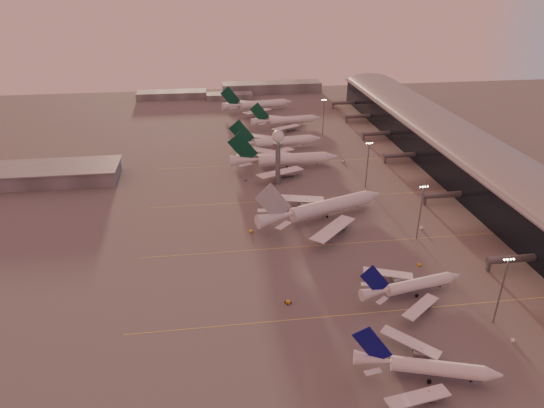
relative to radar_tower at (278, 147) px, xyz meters
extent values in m
plane|color=#5E5B5C|center=(-5.00, -120.00, -20.95)|extent=(700.00, 700.00, 0.00)
cube|color=#DBD04D|center=(25.00, -110.00, -20.94)|extent=(180.00, 0.25, 0.02)
cube|color=#DBD04D|center=(25.00, -65.00, -20.94)|extent=(180.00, 0.25, 0.02)
cube|color=#DBD04D|center=(25.00, -20.00, -20.94)|extent=(180.00, 0.25, 0.02)
cube|color=#DBD04D|center=(25.00, 30.00, -20.94)|extent=(180.00, 0.25, 0.02)
cube|color=black|center=(103.00, -10.00, -11.95)|extent=(36.00, 360.00, 18.00)
cylinder|color=slate|center=(103.00, -10.00, -2.95)|extent=(10.08, 360.00, 10.08)
cube|color=slate|center=(103.00, -10.00, -2.75)|extent=(40.00, 362.00, 0.80)
cylinder|color=slate|center=(77.00, -92.00, -16.45)|extent=(22.00, 2.80, 2.80)
cube|color=slate|center=(67.00, -92.00, -18.75)|extent=(1.20, 1.20, 4.40)
cylinder|color=slate|center=(77.00, -34.00, -16.45)|extent=(22.00, 2.80, 2.80)
cube|color=slate|center=(67.00, -34.00, -18.75)|extent=(1.20, 1.20, 4.40)
cylinder|color=slate|center=(77.00, 22.00, -16.45)|extent=(22.00, 2.80, 2.80)
cube|color=slate|center=(67.00, 22.00, -18.75)|extent=(1.20, 1.20, 4.40)
cylinder|color=slate|center=(77.00, 64.00, -16.45)|extent=(22.00, 2.80, 2.80)
cube|color=slate|center=(67.00, 64.00, -18.75)|extent=(1.20, 1.20, 4.40)
cylinder|color=slate|center=(77.00, 106.00, -16.45)|extent=(22.00, 2.80, 2.80)
cube|color=slate|center=(67.00, 106.00, -18.75)|extent=(1.20, 1.20, 4.40)
cylinder|color=slate|center=(77.00, 146.00, -16.45)|extent=(22.00, 2.80, 2.80)
cube|color=slate|center=(67.00, 146.00, -18.75)|extent=(1.20, 1.20, 4.40)
cube|color=#5A5C61|center=(-125.00, 20.00, -16.95)|extent=(80.00, 25.00, 8.00)
cube|color=slate|center=(-125.00, 20.00, -12.75)|extent=(82.00, 27.00, 0.60)
cylinder|color=slate|center=(0.00, 0.00, -9.95)|extent=(2.60, 2.60, 22.00)
cylinder|color=slate|center=(0.00, 0.00, 1.55)|extent=(5.20, 5.20, 1.20)
sphere|color=silver|center=(0.00, 0.00, 5.45)|extent=(6.40, 6.40, 6.40)
cylinder|color=slate|center=(0.00, 0.00, 9.15)|extent=(0.16, 0.16, 2.00)
cylinder|color=slate|center=(53.00, -120.00, -8.45)|extent=(0.56, 0.56, 25.00)
cube|color=slate|center=(53.00, -120.00, 3.55)|extent=(3.60, 0.25, 0.25)
sphere|color=#FFEABF|center=(51.50, -120.00, 3.15)|extent=(0.56, 0.56, 0.56)
sphere|color=#FFEABF|center=(52.50, -120.00, 3.15)|extent=(0.56, 0.56, 0.56)
sphere|color=#FFEABF|center=(53.50, -120.00, 3.15)|extent=(0.56, 0.56, 0.56)
sphere|color=#FFEABF|center=(54.50, -120.00, 3.15)|extent=(0.56, 0.56, 0.56)
cylinder|color=slate|center=(50.00, -65.00, -8.45)|extent=(0.56, 0.56, 25.00)
cube|color=slate|center=(50.00, -65.00, 3.55)|extent=(3.60, 0.25, 0.25)
sphere|color=#FFEABF|center=(48.50, -65.00, 3.15)|extent=(0.56, 0.56, 0.56)
sphere|color=#FFEABF|center=(49.50, -65.00, 3.15)|extent=(0.56, 0.56, 0.56)
sphere|color=#FFEABF|center=(50.50, -65.00, 3.15)|extent=(0.56, 0.56, 0.56)
sphere|color=#FFEABF|center=(51.50, -65.00, 3.15)|extent=(0.56, 0.56, 0.56)
cylinder|color=slate|center=(45.00, -10.00, -8.45)|extent=(0.56, 0.56, 25.00)
cube|color=slate|center=(45.00, -10.00, 3.55)|extent=(3.60, 0.25, 0.25)
sphere|color=#FFEABF|center=(43.50, -10.00, 3.15)|extent=(0.56, 0.56, 0.56)
sphere|color=#FFEABF|center=(44.50, -10.00, 3.15)|extent=(0.56, 0.56, 0.56)
sphere|color=#FFEABF|center=(45.50, -10.00, 3.15)|extent=(0.56, 0.56, 0.56)
sphere|color=#FFEABF|center=(46.50, -10.00, 3.15)|extent=(0.56, 0.56, 0.56)
cylinder|color=slate|center=(43.00, 80.00, -8.45)|extent=(0.56, 0.56, 25.00)
cube|color=slate|center=(43.00, 80.00, 3.55)|extent=(3.60, 0.25, 0.25)
sphere|color=#FFEABF|center=(41.50, 80.00, 3.15)|extent=(0.56, 0.56, 0.56)
sphere|color=#FFEABF|center=(42.50, 80.00, 3.15)|extent=(0.56, 0.56, 0.56)
sphere|color=#FFEABF|center=(43.50, 80.00, 3.15)|extent=(0.56, 0.56, 0.56)
sphere|color=#FFEABF|center=(44.50, 80.00, 3.15)|extent=(0.56, 0.56, 0.56)
cube|color=#5A5C61|center=(-65.00, 200.00, -17.95)|extent=(60.00, 18.00, 6.00)
cube|color=#5A5C61|center=(25.00, 210.00, -16.45)|extent=(90.00, 20.00, 9.00)
cube|color=#5A5C61|center=(-15.00, 190.00, -18.45)|extent=(40.00, 15.00, 5.00)
cylinder|color=silver|center=(23.84, -140.38, -17.50)|extent=(25.01, 11.28, 4.23)
cylinder|color=#0B0B6F|center=(23.84, -140.38, -18.45)|extent=(24.19, 10.00, 3.05)
cone|color=silver|center=(38.02, -144.69, -17.50)|extent=(5.83, 5.45, 4.23)
cone|color=silver|center=(6.96, -135.25, -16.97)|extent=(11.20, 7.08, 4.23)
cube|color=silver|center=(14.97, -148.56, -18.24)|extent=(18.44, 7.54, 1.33)
cylinder|color=gray|center=(18.58, -147.09, -20.17)|extent=(5.40, 4.03, 2.75)
cube|color=gray|center=(18.58, -147.09, -18.98)|extent=(0.40, 0.36, 1.69)
cube|color=silver|center=(21.03, -128.64, -18.24)|extent=(15.67, 15.64, 1.33)
cylinder|color=gray|center=(23.21, -131.88, -20.17)|extent=(5.40, 4.03, 2.75)
cube|color=gray|center=(23.21, -131.88, -18.98)|extent=(0.40, 0.36, 1.69)
cube|color=#0B0B6F|center=(6.46, -135.09, -11.74)|extent=(11.22, 3.75, 12.61)
cube|color=silver|center=(5.60, -139.86, -16.86)|extent=(5.03, 2.54, 0.28)
cube|color=silver|center=(8.39, -130.65, -16.86)|extent=(4.75, 4.60, 0.28)
cylinder|color=black|center=(32.87, -143.12, -20.39)|extent=(0.56, 0.56, 1.11)
cylinder|color=black|center=(22.63, -137.45, -20.34)|extent=(1.33, 0.89, 1.22)
cylinder|color=black|center=(21.21, -142.14, -20.34)|extent=(1.33, 0.89, 1.22)
cylinder|color=silver|center=(34.87, -101.89, -17.54)|extent=(24.91, 8.75, 4.18)
cylinder|color=#0B0B6F|center=(34.87, -101.89, -18.48)|extent=(24.20, 7.51, 3.01)
cone|color=silver|center=(49.26, -99.12, -17.54)|extent=(5.46, 5.00, 4.18)
cone|color=silver|center=(17.76, -105.19, -17.02)|extent=(10.90, 6.05, 4.18)
cube|color=silver|center=(30.89, -113.13, -18.27)|extent=(16.41, 14.36, 1.31)
cylinder|color=gray|center=(33.37, -110.18, -20.18)|extent=(5.18, 3.57, 2.72)
cube|color=gray|center=(33.37, -110.18, -19.00)|extent=(0.38, 0.33, 1.67)
cube|color=silver|center=(27.00, -92.93, -18.27)|extent=(18.19, 9.16, 1.31)
cylinder|color=gray|center=(30.40, -94.75, -20.18)|extent=(5.18, 3.57, 2.72)
cube|color=gray|center=(30.40, -94.75, -19.00)|extent=(0.38, 0.33, 1.67)
cube|color=#0B0B6F|center=(17.25, -105.29, -11.84)|extent=(11.34, 2.55, 12.46)
cube|color=silver|center=(18.69, -109.85, -16.91)|extent=(4.87, 4.28, 0.28)
cube|color=silver|center=(16.89, -100.51, -16.91)|extent=(5.05, 2.96, 0.28)
cylinder|color=black|center=(44.03, -100.13, -20.40)|extent=(0.55, 0.55, 1.10)
cylinder|color=black|center=(32.47, -99.89, -20.34)|extent=(1.29, 0.77, 1.21)
cylinder|color=black|center=(33.38, -104.64, -20.34)|extent=(1.29, 0.77, 1.21)
cylinder|color=silver|center=(18.43, -40.67, -16.57)|extent=(40.12, 19.63, 6.31)
cylinder|color=silver|center=(18.43, -40.67, -17.99)|extent=(38.76, 17.69, 4.54)
cone|color=silver|center=(41.09, -32.50, -16.57)|extent=(9.49, 8.59, 6.31)
cone|color=silver|center=(-8.53, -50.39, -15.79)|extent=(18.07, 11.68, 6.31)
cube|color=silver|center=(14.86, -59.80, -17.68)|extent=(24.43, 25.98, 1.87)
cylinder|color=gray|center=(18.10, -54.41, -20.24)|extent=(8.74, 6.51, 4.10)
cube|color=gray|center=(18.10, -54.41, -18.78)|extent=(0.37, 0.34, 2.52)
cube|color=silver|center=(3.47, -28.22, -17.68)|extent=(29.64, 10.76, 1.87)
cylinder|color=gray|center=(9.41, -30.29, -20.24)|extent=(8.74, 6.51, 4.10)
cube|color=gray|center=(9.41, -30.29, -18.78)|extent=(0.37, 0.34, 2.52)
cube|color=#ACAEB4|center=(-9.32, -50.68, -8.33)|extent=(16.57, 6.27, 18.72)
cube|color=silver|center=(-6.19, -57.85, -15.63)|extent=(7.55, 7.65, 0.25)
cube|color=silver|center=(-11.49, -43.15, -15.63)|extent=(8.08, 3.75, 0.25)
cylinder|color=black|center=(32.86, -35.46, -20.44)|extent=(0.51, 0.51, 1.02)
cylinder|color=black|center=(14.60, -39.67, -20.39)|extent=(1.23, 0.86, 1.12)
cylinder|color=black|center=(16.12, -43.88, -20.39)|extent=(1.23, 0.86, 1.12)
cylinder|color=silver|center=(11.26, 21.60, -16.60)|extent=(38.24, 6.78, 6.15)
cylinder|color=silver|center=(11.26, 21.60, -17.98)|extent=(37.45, 5.05, 4.43)
cone|color=silver|center=(34.02, 21.98, -16.60)|extent=(7.48, 6.27, 6.15)
cone|color=silver|center=(-15.81, 21.15, -15.83)|extent=(16.10, 6.42, 6.15)
cube|color=silver|center=(2.13, 5.40, -17.68)|extent=(27.34, 19.02, 1.82)
cylinder|color=gray|center=(6.74, 9.27, -20.21)|extent=(7.45, 4.12, 4.00)
cube|color=gray|center=(6.74, 9.27, -18.75)|extent=(0.32, 0.27, 2.46)
cube|color=silver|center=(1.60, 37.49, -17.68)|extent=(27.58, 18.31, 1.82)
cylinder|color=gray|center=(6.33, 33.77, -20.21)|extent=(7.45, 4.12, 4.00)
cube|color=gray|center=(6.33, 33.77, -18.75)|extent=(0.32, 0.27, 2.46)
cube|color=#073926|center=(-16.60, 21.14, -8.49)|extent=(16.93, 0.65, 18.21)
cube|color=silver|center=(-15.95, 13.77, -15.68)|extent=(7.84, 5.81, 0.27)
cube|color=silver|center=(-16.20, 28.53, -15.68)|extent=(7.86, 5.63, 0.27)
cylinder|color=black|center=(25.76, 21.84, -20.42)|extent=(0.53, 0.53, 1.06)
cylinder|color=black|center=(8.15, 23.88, -20.37)|extent=(1.18, 0.55, 1.17)
cylinder|color=black|center=(8.23, 19.22, -20.37)|extent=(1.18, 0.55, 1.17)
cylinder|color=silver|center=(11.19, 53.62, -16.85)|extent=(36.42, 10.26, 5.80)
cylinder|color=silver|center=(11.19, 53.62, -18.15)|extent=(35.50, 8.56, 4.18)
cone|color=silver|center=(32.50, 56.31, -16.85)|extent=(7.64, 6.63, 5.80)
cone|color=silver|center=(-14.14, 50.43, -16.12)|extent=(15.70, 7.65, 5.80)
cube|color=silver|center=(4.29, 37.50, -17.86)|extent=(24.83, 20.00, 1.72)
cylinder|color=gray|center=(8.21, 41.60, -20.25)|extent=(7.38, 4.61, 3.77)
cube|color=gray|center=(8.21, 41.60, -18.88)|extent=(0.33, 0.29, 2.32)
cube|color=silver|center=(0.50, 67.53, -17.86)|extent=(26.57, 14.94, 1.72)
cylinder|color=gray|center=(5.32, 64.53, -20.25)|extent=(7.38, 4.61, 3.77)
cube|color=gray|center=(5.32, 64.53, -18.88)|extent=(0.33, 0.29, 2.32)
cube|color=#073926|center=(-14.89, 50.33, -9.19)|extent=(15.88, 2.35, 17.17)
cube|color=silver|center=(-13.52, 43.48, -15.98)|extent=(7.26, 6.00, 0.25)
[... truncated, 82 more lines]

